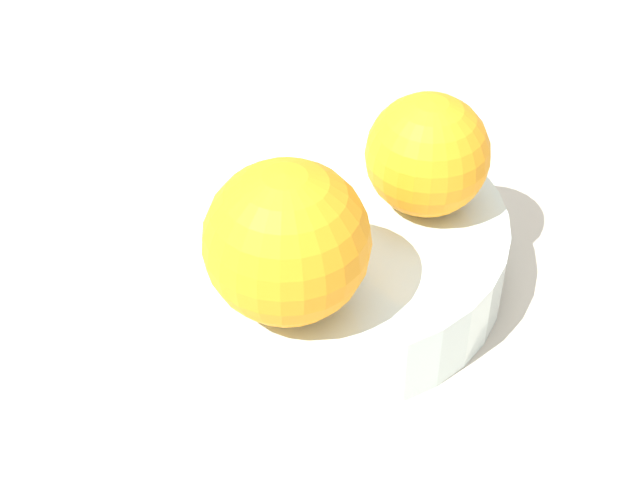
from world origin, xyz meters
The scene contains 4 objects.
ground_plane centered at (0.00, 0.00, -1.00)cm, with size 110.00×110.00×2.00cm, color #BCB29E.
fruit_bowl centered at (0.00, 0.00, 1.82)cm, with size 19.02×19.02×3.85cm.
orange_in_bowl_0 centered at (3.70, -3.87, 6.93)cm, with size 6.17×6.17×6.17cm, color orange.
orange_in_bowl_1 centered at (-5.92, -2.10, 7.51)cm, with size 7.33×7.33×7.33cm, color orange.
Camera 1 is at (-31.01, -19.80, 34.28)cm, focal length 53.47 mm.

